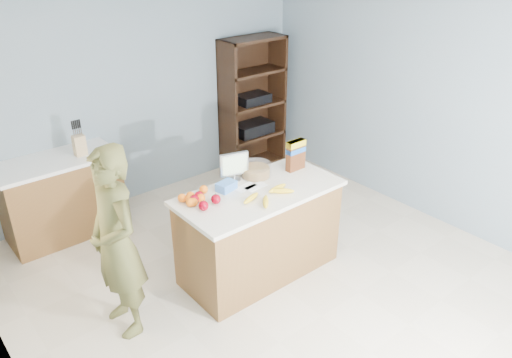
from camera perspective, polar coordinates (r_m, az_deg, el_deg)
floor at (r=4.88m, az=2.67°, el=-12.00°), size 4.50×5.00×0.02m
walls at (r=4.06m, az=3.16°, el=6.53°), size 4.52×5.02×2.51m
counter_peninsula at (r=4.82m, az=0.38°, el=-6.43°), size 1.56×0.76×0.90m
back_cabinet at (r=5.80m, az=-21.27°, el=-1.91°), size 1.24×0.62×0.90m
shelving_unit at (r=6.96m, az=-0.63°, el=8.36°), size 0.90×0.40×1.80m
person at (r=4.12m, az=-15.70°, el=-7.13°), size 0.40×0.61×1.65m
knife_block at (r=5.57m, az=-19.53°, el=3.72°), size 0.12×0.10×0.31m
envelopes at (r=4.64m, az=-0.60°, el=-0.90°), size 0.31×0.18×0.00m
bananas at (r=4.45m, az=1.51°, el=-1.79°), size 0.54×0.29×0.05m
apples at (r=4.35m, az=-6.06°, el=-2.42°), size 0.24×0.26×0.09m
oranges at (r=4.42m, az=-7.01°, el=-2.01°), size 0.31×0.22×0.08m
blue_carton at (r=4.57m, az=-3.41°, el=-0.82°), size 0.20×0.16×0.08m
salad_bowl at (r=4.82m, az=-0.01°, el=0.97°), size 0.30×0.30×0.13m
tv at (r=4.69m, az=-2.53°, el=1.57°), size 0.28×0.12×0.28m
cereal_box at (r=4.92m, az=4.56°, el=2.99°), size 0.21×0.08×0.31m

